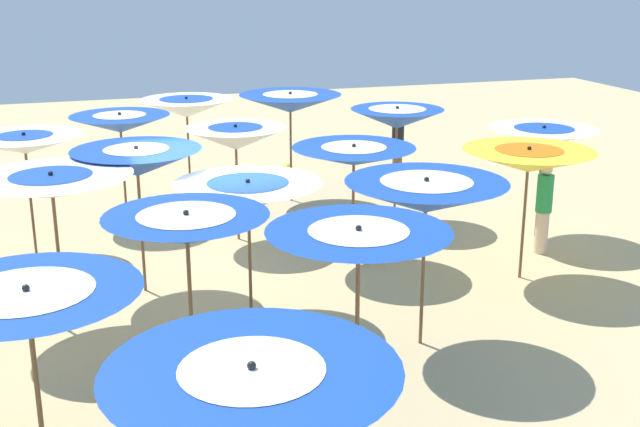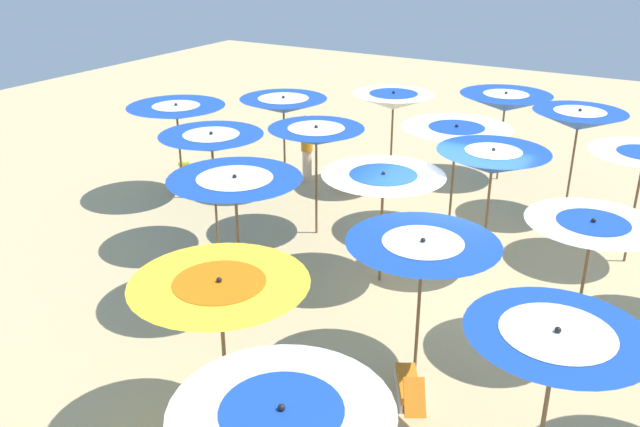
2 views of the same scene
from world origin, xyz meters
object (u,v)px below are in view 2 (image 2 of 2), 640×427
at_px(lounger_2, 183,179).
at_px(beach_umbrella_7, 492,162).
at_px(beach_umbrella_3, 579,120).
at_px(beach_umbrella_17, 235,190).
at_px(beach_umbrella_4, 505,102).
at_px(beach_umbrella_11, 422,252).
at_px(beach_umbrella_12, 383,184).
at_px(beach_umbrella_10, 555,348).
at_px(beach_umbrella_14, 284,105).
at_px(beach_umbrella_18, 212,143).
at_px(lounger_1, 364,182).
at_px(beachgoer_2, 307,147).
at_px(beach_umbrella_13, 316,136).
at_px(lounger_0, 409,387).
at_px(beach_umbrella_9, 393,101).
at_px(beach_umbrella_19, 177,112).
at_px(beach_umbrella_15, 282,424).
at_px(beach_umbrella_16, 220,295).
at_px(beach_umbrella_8, 456,135).
at_px(beach_umbrella_6, 591,235).

bearing_deg(lounger_2, beach_umbrella_7, 50.58).
xyz_separation_m(beach_umbrella_3, beach_umbrella_17, (6.97, -3.99, -0.09)).
height_order(beach_umbrella_4, beach_umbrella_11, beach_umbrella_4).
height_order(beach_umbrella_4, beach_umbrella_12, beach_umbrella_4).
height_order(beach_umbrella_4, beach_umbrella_10, beach_umbrella_10).
height_order(beach_umbrella_4, beach_umbrella_14, beach_umbrella_14).
height_order(beach_umbrella_18, lounger_1, beach_umbrella_18).
height_order(beach_umbrella_12, beachgoer_2, beach_umbrella_12).
xyz_separation_m(beach_umbrella_10, beach_umbrella_13, (-5.22, -6.00, 0.01)).
bearing_deg(lounger_1, lounger_0, -101.50).
xyz_separation_m(beach_umbrella_7, beachgoer_2, (-2.43, -5.50, -1.25)).
height_order(beach_umbrella_9, lounger_1, beach_umbrella_9).
bearing_deg(beachgoer_2, beach_umbrella_19, -75.00).
distance_m(beach_umbrella_15, beach_umbrella_17, 5.58).
relative_size(beach_umbrella_15, beach_umbrella_19, 0.95).
distance_m(beach_umbrella_3, beach_umbrella_10, 9.04).
height_order(beach_umbrella_14, beach_umbrella_19, beach_umbrella_14).
relative_size(beach_umbrella_15, lounger_1, 1.88).
distance_m(beach_umbrella_17, beachgoer_2, 6.52).
xyz_separation_m(beach_umbrella_4, beach_umbrella_12, (6.57, -0.22, -0.11)).
height_order(beach_umbrella_12, beach_umbrella_16, beach_umbrella_16).
xyz_separation_m(beach_umbrella_4, beach_umbrella_17, (8.65, -1.90, 0.13)).
distance_m(beach_umbrella_16, lounger_1, 9.42).
height_order(beach_umbrella_12, beach_umbrella_19, beach_umbrella_19).
bearing_deg(beach_umbrella_14, lounger_1, 124.83).
xyz_separation_m(beach_umbrella_13, lounger_2, (-0.74, -4.43, -1.99)).
relative_size(beach_umbrella_16, beachgoer_2, 1.31).
xyz_separation_m(beach_umbrella_4, beach_umbrella_19, (5.24, -6.20, 0.09)).
bearing_deg(beach_umbrella_8, lounger_0, 15.52).
bearing_deg(lounger_0, beach_umbrella_14, 15.13).
relative_size(beach_umbrella_6, beach_umbrella_12, 1.04).
height_order(beach_umbrella_15, beach_umbrella_18, beach_umbrella_18).
height_order(beach_umbrella_15, lounger_0, beach_umbrella_15).
relative_size(beach_umbrella_12, beach_umbrella_19, 0.94).
distance_m(beach_umbrella_8, lounger_0, 6.23).
xyz_separation_m(beach_umbrella_10, beach_umbrella_19, (-5.33, -9.87, -0.03)).
bearing_deg(beach_umbrella_6, lounger_1, -127.63).
distance_m(beach_umbrella_6, lounger_2, 10.65).
distance_m(beach_umbrella_4, beach_umbrella_14, 5.61).
bearing_deg(beach_umbrella_19, beachgoer_2, 142.18).
bearing_deg(beach_umbrella_14, beach_umbrella_13, 48.39).
height_order(beach_umbrella_16, lounger_2, beach_umbrella_16).
bearing_deg(beachgoer_2, beach_umbrella_4, 85.30).
distance_m(beach_umbrella_18, lounger_2, 4.39).
bearing_deg(lounger_0, beach_umbrella_7, -24.96).
height_order(beach_umbrella_7, beach_umbrella_8, beach_umbrella_7).
height_order(beach_umbrella_14, lounger_1, beach_umbrella_14).
bearing_deg(beach_umbrella_8, beach_umbrella_13, -58.18).
bearing_deg(beach_umbrella_18, lounger_2, -128.19).
distance_m(beach_umbrella_9, beach_umbrella_12, 4.93).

